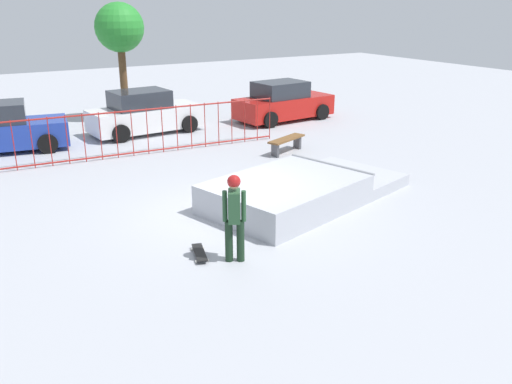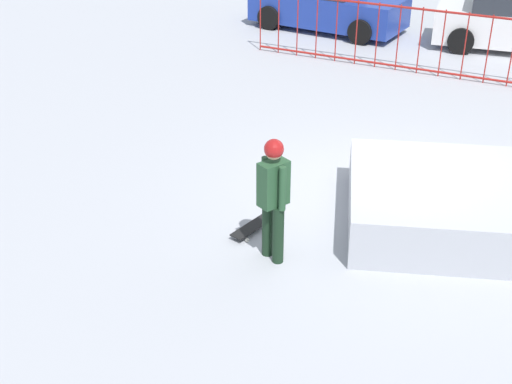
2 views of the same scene
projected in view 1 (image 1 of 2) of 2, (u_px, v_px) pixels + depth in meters
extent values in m
plane|color=#A8AAB2|center=(227.00, 213.00, 12.80)|extent=(60.00, 60.00, 0.00)
cube|color=#B0B3BB|center=(285.00, 194.00, 13.02)|extent=(4.17, 3.48, 0.70)
cube|color=#B0B3BB|center=(350.00, 177.00, 14.93)|extent=(2.44, 2.99, 0.30)
cylinder|color=gray|center=(331.00, 165.00, 14.13)|extent=(0.78, 2.52, 0.08)
cylinder|color=black|center=(241.00, 241.00, 10.35)|extent=(0.15, 0.15, 0.82)
cylinder|color=black|center=(229.00, 241.00, 10.35)|extent=(0.15, 0.15, 0.82)
cube|color=#264C2D|center=(234.00, 206.00, 10.11)|extent=(0.38, 0.44, 0.60)
cylinder|color=#264C2D|center=(244.00, 206.00, 10.11)|extent=(0.09, 0.09, 0.60)
cylinder|color=#264C2D|center=(225.00, 206.00, 10.11)|extent=(0.09, 0.09, 0.60)
sphere|color=tan|center=(234.00, 183.00, 9.96)|extent=(0.22, 0.22, 0.22)
sphere|color=#A51919|center=(234.00, 182.00, 9.95)|extent=(0.25, 0.25, 0.25)
cube|color=black|center=(200.00, 252.00, 10.64)|extent=(0.41, 0.82, 0.02)
cylinder|color=silver|center=(208.00, 260.00, 10.43)|extent=(0.04, 0.06, 0.06)
cylinder|color=silver|center=(196.00, 262.00, 10.38)|extent=(0.04, 0.06, 0.06)
cylinder|color=silver|center=(203.00, 248.00, 10.94)|extent=(0.04, 0.06, 0.06)
cylinder|color=silver|center=(192.00, 249.00, 10.89)|extent=(0.04, 0.06, 0.06)
cylinder|color=maroon|center=(138.00, 110.00, 17.14)|extent=(9.41, 0.60, 0.05)
cylinder|color=maroon|center=(141.00, 152.00, 17.59)|extent=(9.41, 0.60, 0.05)
cylinder|color=maroon|center=(14.00, 146.00, 15.77)|extent=(0.03, 0.03, 1.50)
cylinder|color=maroon|center=(32.00, 144.00, 15.98)|extent=(0.03, 0.03, 1.50)
cylinder|color=maroon|center=(50.00, 142.00, 16.20)|extent=(0.03, 0.03, 1.50)
cylinder|color=maroon|center=(67.00, 140.00, 16.41)|extent=(0.03, 0.03, 1.50)
cylinder|color=maroon|center=(84.00, 138.00, 16.62)|extent=(0.03, 0.03, 1.50)
cylinder|color=maroon|center=(101.00, 136.00, 16.84)|extent=(0.03, 0.03, 1.50)
cylinder|color=maroon|center=(117.00, 135.00, 17.05)|extent=(0.03, 0.03, 1.50)
cylinder|color=maroon|center=(132.00, 133.00, 17.27)|extent=(0.03, 0.03, 1.50)
cylinder|color=maroon|center=(147.00, 131.00, 17.48)|extent=(0.03, 0.03, 1.50)
cylinder|color=maroon|center=(162.00, 130.00, 17.69)|extent=(0.03, 0.03, 1.50)
cylinder|color=maroon|center=(177.00, 128.00, 17.91)|extent=(0.03, 0.03, 1.50)
cylinder|color=maroon|center=(191.00, 127.00, 18.12)|extent=(0.03, 0.03, 1.50)
cylinder|color=maroon|center=(205.00, 125.00, 18.34)|extent=(0.03, 0.03, 1.50)
cylinder|color=maroon|center=(219.00, 124.00, 18.55)|extent=(0.03, 0.03, 1.50)
cylinder|color=maroon|center=(232.00, 122.00, 18.76)|extent=(0.03, 0.03, 1.50)
cylinder|color=maroon|center=(245.00, 121.00, 18.98)|extent=(0.03, 0.03, 1.50)
cylinder|color=maroon|center=(257.00, 120.00, 19.19)|extent=(0.03, 0.03, 1.50)
cylinder|color=maroon|center=(270.00, 118.00, 19.41)|extent=(0.03, 0.03, 1.50)
cube|color=brown|center=(287.00, 139.00, 17.77)|extent=(1.63, 0.99, 0.06)
cube|color=#4C4C51|center=(297.00, 142.00, 18.34)|extent=(0.08, 0.36, 0.42)
cube|color=#4C4C51|center=(275.00, 150.00, 17.35)|extent=(0.08, 0.36, 0.42)
cube|color=#1E3899|center=(2.00, 134.00, 17.90)|extent=(4.31, 2.29, 0.80)
cylinder|color=black|center=(46.00, 132.00, 19.19)|extent=(0.67, 0.31, 0.64)
cylinder|color=black|center=(48.00, 144.00, 17.71)|extent=(0.67, 0.31, 0.64)
cube|color=white|center=(146.00, 118.00, 20.35)|extent=(4.22, 2.02, 0.80)
cube|color=#262B33|center=(140.00, 99.00, 20.01)|extent=(2.11, 1.65, 0.64)
cylinder|color=black|center=(169.00, 116.00, 21.82)|extent=(0.66, 0.27, 0.64)
cylinder|color=black|center=(189.00, 124.00, 20.51)|extent=(0.66, 0.27, 0.64)
cylinder|color=black|center=(103.00, 125.00, 20.36)|extent=(0.66, 0.27, 0.64)
cylinder|color=black|center=(121.00, 133.00, 19.05)|extent=(0.66, 0.27, 0.64)
cube|color=red|center=(284.00, 107.00, 22.54)|extent=(4.24, 2.06, 0.80)
cube|color=#262B33|center=(280.00, 89.00, 22.19)|extent=(2.13, 1.67, 0.64)
cylinder|color=black|center=(296.00, 106.00, 24.01)|extent=(0.66, 0.28, 0.64)
cylinder|color=black|center=(322.00, 112.00, 22.71)|extent=(0.66, 0.28, 0.64)
cylinder|color=black|center=(245.00, 113.00, 22.53)|extent=(0.66, 0.28, 0.64)
cylinder|color=black|center=(270.00, 120.00, 21.23)|extent=(0.66, 0.28, 0.64)
cylinder|color=brown|center=(124.00, 82.00, 22.19)|extent=(0.30, 0.30, 3.12)
sphere|color=#26872C|center=(119.00, 27.00, 21.48)|extent=(1.93, 1.93, 1.93)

